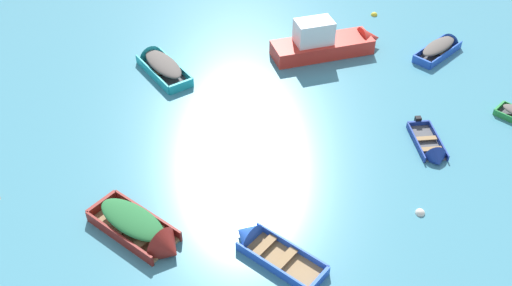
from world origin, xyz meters
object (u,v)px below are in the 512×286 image
(motor_launch_red_cluster_inner, at_px, (329,42))
(rowboat_maroon_midfield_right, at_px, (146,233))
(mooring_buoy_near_foreground, at_px, (420,213))
(rowboat_deep_blue_cluster_outer, at_px, (433,152))
(rowboat_blue_back_row_right, at_px, (443,46))
(rowboat_turquoise_distant_center, at_px, (158,62))
(mooring_buoy_central, at_px, (374,15))
(rowboat_blue_outer_left, at_px, (260,244))

(motor_launch_red_cluster_inner, distance_m, rowboat_maroon_midfield_right, 15.73)
(mooring_buoy_near_foreground, bearing_deg, rowboat_deep_blue_cluster_outer, 78.90)
(motor_launch_red_cluster_inner, height_order, mooring_buoy_near_foreground, motor_launch_red_cluster_inner)
(rowboat_blue_back_row_right, height_order, rowboat_turquoise_distant_center, rowboat_turquoise_distant_center)
(motor_launch_red_cluster_inner, xyz_separation_m, rowboat_maroon_midfield_right, (-5.90, -14.58, -0.31))
(motor_launch_red_cluster_inner, bearing_deg, rowboat_maroon_midfield_right, -112.04)
(rowboat_maroon_midfield_right, distance_m, mooring_buoy_central, 21.19)
(rowboat_maroon_midfield_right, height_order, rowboat_deep_blue_cluster_outer, rowboat_maroon_midfield_right)
(rowboat_turquoise_distant_center, bearing_deg, rowboat_maroon_midfield_right, -75.77)
(rowboat_deep_blue_cluster_outer, distance_m, rowboat_blue_outer_left, 9.27)
(rowboat_blue_outer_left, relative_size, mooring_buoy_near_foreground, 10.15)
(motor_launch_red_cluster_inner, distance_m, mooring_buoy_central, 5.52)
(rowboat_blue_back_row_right, distance_m, rowboat_blue_outer_left, 17.35)
(rowboat_turquoise_distant_center, height_order, mooring_buoy_near_foreground, rowboat_turquoise_distant_center)
(rowboat_maroon_midfield_right, xyz_separation_m, rowboat_blue_outer_left, (4.28, 0.29, -0.19))
(rowboat_blue_back_row_right, bearing_deg, rowboat_turquoise_distant_center, -164.48)
(rowboat_turquoise_distant_center, xyz_separation_m, rowboat_maroon_midfield_right, (2.93, -11.56, -0.00))
(rowboat_maroon_midfield_right, xyz_separation_m, rowboat_deep_blue_cluster_outer, (11.00, 6.69, -0.23))
(rowboat_blue_back_row_right, relative_size, mooring_buoy_near_foreground, 9.40)
(motor_launch_red_cluster_inner, xyz_separation_m, mooring_buoy_near_foreground, (4.37, -11.59, -0.68))
(rowboat_turquoise_distant_center, bearing_deg, mooring_buoy_near_foreground, -32.98)
(motor_launch_red_cluster_inner, bearing_deg, rowboat_blue_outer_left, -96.46)
(rowboat_blue_back_row_right, bearing_deg, mooring_buoy_near_foreground, -98.43)
(rowboat_deep_blue_cluster_outer, bearing_deg, rowboat_turquoise_distant_center, 160.72)
(rowboat_blue_back_row_right, relative_size, rowboat_deep_blue_cluster_outer, 1.13)
(rowboat_blue_back_row_right, xyz_separation_m, mooring_buoy_near_foreground, (-1.89, -12.76, -0.34))
(rowboat_deep_blue_cluster_outer, height_order, rowboat_blue_outer_left, rowboat_blue_outer_left)
(rowboat_turquoise_distant_center, bearing_deg, rowboat_blue_outer_left, -57.37)
(rowboat_turquoise_distant_center, relative_size, rowboat_maroon_midfield_right, 0.92)
(rowboat_turquoise_distant_center, relative_size, mooring_buoy_central, 10.11)
(rowboat_deep_blue_cluster_outer, height_order, mooring_buoy_central, rowboat_deep_blue_cluster_outer)
(mooring_buoy_near_foreground, bearing_deg, rowboat_blue_outer_left, -155.77)
(rowboat_maroon_midfield_right, bearing_deg, mooring_buoy_near_foreground, 16.22)
(rowboat_turquoise_distant_center, bearing_deg, mooring_buoy_central, 34.78)
(rowboat_turquoise_distant_center, bearing_deg, rowboat_deep_blue_cluster_outer, -19.28)
(rowboat_blue_outer_left, bearing_deg, rowboat_turquoise_distant_center, 122.63)
(rowboat_maroon_midfield_right, bearing_deg, rowboat_blue_back_row_right, 52.32)
(rowboat_maroon_midfield_right, distance_m, rowboat_deep_blue_cluster_outer, 12.88)
(rowboat_blue_back_row_right, bearing_deg, rowboat_deep_blue_cluster_outer, -97.33)
(rowboat_deep_blue_cluster_outer, bearing_deg, mooring_buoy_near_foreground, -101.10)
(rowboat_deep_blue_cluster_outer, xyz_separation_m, mooring_buoy_near_foreground, (-0.73, -3.70, -0.14))
(mooring_buoy_central, bearing_deg, mooring_buoy_near_foreground, -83.56)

